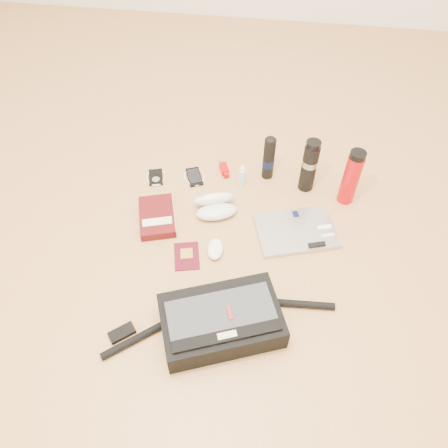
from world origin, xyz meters
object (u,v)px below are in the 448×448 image
at_px(laptop, 297,231).
at_px(thermos_red, 351,177).
at_px(messenger_bag, 221,321).
at_px(book, 157,217).
at_px(thermos_black, 309,166).

distance_m(laptop, thermos_red, 0.32).
bearing_deg(thermos_red, messenger_bag, -123.13).
relative_size(laptop, thermos_red, 1.38).
distance_m(book, thermos_red, 0.80).
distance_m(messenger_bag, book, 0.55).
distance_m(messenger_bag, laptop, 0.51).
distance_m(messenger_bag, thermos_black, 0.77).
xyz_separation_m(messenger_bag, laptop, (0.24, 0.45, -0.04)).
height_order(messenger_bag, book, messenger_bag).
bearing_deg(thermos_black, laptop, -96.19).
bearing_deg(thermos_black, book, -155.03).
relative_size(messenger_bag, book, 3.08).
bearing_deg(book, laptop, -16.04).
bearing_deg(messenger_bag, thermos_red, 35.45).
bearing_deg(messenger_bag, laptop, 40.76).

